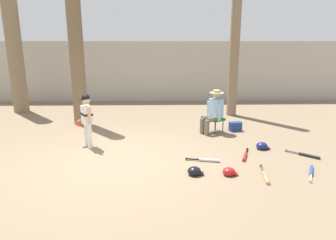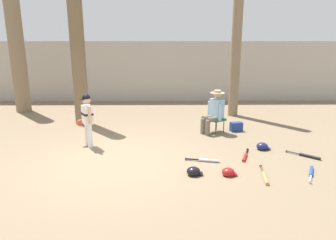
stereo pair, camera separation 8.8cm
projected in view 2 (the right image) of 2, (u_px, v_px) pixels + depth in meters
name	position (u px, v px, depth m)	size (l,w,h in m)	color
ground_plane	(116.00, 160.00, 6.74)	(60.00, 60.00, 0.00)	#7F6B51
concrete_back_wall	(139.00, 71.00, 12.96)	(18.00, 0.36, 2.47)	#ADA89E
tree_near_player	(78.00, 58.00, 9.22)	(0.65, 0.65, 4.64)	brown
tree_behind_spectator	(237.00, 34.00, 10.03)	(0.48, 0.48, 5.93)	#7F6B51
young_ballplayer	(87.00, 117.00, 7.46)	(0.50, 0.52, 1.31)	white
folding_stool	(216.00, 120.00, 8.69)	(0.55, 0.55, 0.41)	#196B2D
seated_spectator	(214.00, 111.00, 8.56)	(0.66, 0.58, 1.20)	#6B6051
handbag_beside_stool	(236.00, 127.00, 8.85)	(0.34, 0.18, 0.26)	navy
tree_far_left	(18.00, 57.00, 10.82)	(0.89, 0.89, 4.76)	#7F6B51
bat_blue_youth	(311.00, 172.00, 6.06)	(0.40, 0.72, 0.07)	#2347AD
bat_wood_tan	(265.00, 177.00, 5.88)	(0.19, 0.83, 0.07)	tan
bat_red_barrel	(245.00, 156.00, 6.89)	(0.33, 0.72, 0.07)	red
bat_black_composite	(307.00, 156.00, 6.93)	(0.61, 0.56, 0.07)	black
bat_aluminum_silver	(206.00, 160.00, 6.67)	(0.73, 0.21, 0.07)	#B7BCC6
batting_helmet_navy	(262.00, 146.00, 7.38)	(0.32, 0.25, 0.19)	navy
batting_helmet_black	(194.00, 171.00, 6.00)	(0.31, 0.24, 0.18)	black
batting_helmet_red	(228.00, 172.00, 5.98)	(0.29, 0.22, 0.17)	#A81919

